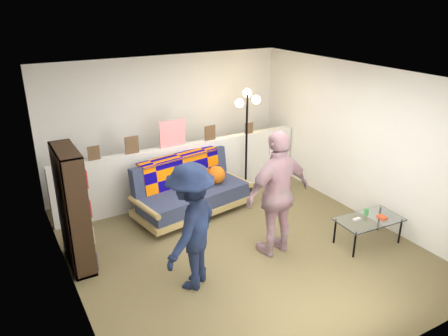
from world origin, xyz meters
The scene contains 10 objects.
ground centered at (0.00, 0.00, 0.00)m, with size 5.00×5.00×0.00m, color brown.
room_shell centered at (0.00, 0.47, 1.67)m, with size 4.60×5.05×2.45m.
half_wall_ledge centered at (0.00, 1.80, 0.50)m, with size 4.45×0.15×1.00m, color silver.
ledge_decor centered at (-0.23, 1.78, 1.18)m, with size 2.97×0.02×0.45m.
futon_sofa centered at (-0.13, 1.25, 0.38)m, with size 2.01×1.19×0.81m.
bookshelf centered at (-2.08, 0.64, 0.76)m, with size 0.27×0.81×1.62m.
coffee_table centered at (1.66, -0.88, 0.37)m, with size 0.97×0.57×0.49m.
floor_lamp centered at (1.12, 1.57, 1.31)m, with size 0.37×0.35×1.85m.
person_left centered at (-0.95, -0.50, 0.80)m, with size 1.03×0.59×1.60m, color black.
person_right centered at (0.38, -0.40, 0.88)m, with size 1.03×0.43×1.76m, color pink.
Camera 1 is at (-2.85, -4.64, 3.35)m, focal length 35.00 mm.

